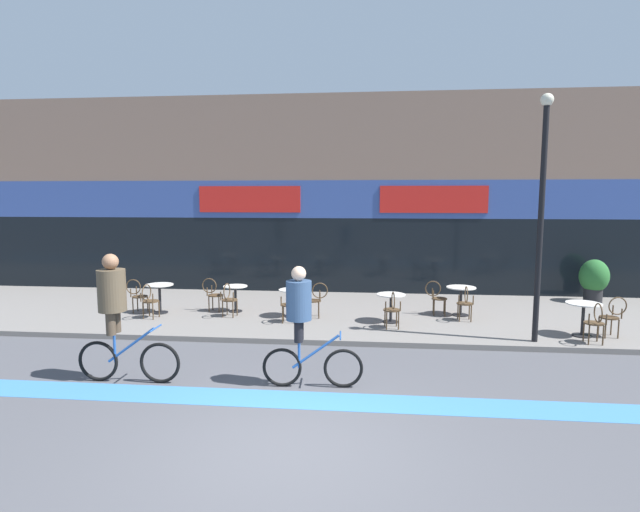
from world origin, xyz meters
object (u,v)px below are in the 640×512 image
bistro_table_2 (292,297)px  cafe_chair_1_side (213,292)px  bistro_table_0 (160,293)px  cafe_chair_5_near (596,320)px  planter_pot (594,279)px  bistro_table_3 (391,302)px  cafe_chair_2_near (288,302)px  bistro_table_1 (235,293)px  cafe_chair_2_side (316,298)px  cafe_chair_4_near (465,301)px  cafe_chair_5_side (613,314)px  cafe_chair_1_near (229,297)px  cafe_chair_3_near (392,307)px  bistro_table_4 (461,295)px  cyclist_1 (116,308)px  cafe_chair_0_near (149,299)px  cyclist_0 (302,318)px  cafe_chair_0_side (137,293)px  cafe_chair_4_side (436,295)px  bistro_table_5 (583,312)px  lamp_post (542,202)px

bistro_table_2 → cafe_chair_1_side: size_ratio=0.80×
bistro_table_0 → cafe_chair_5_near: (10.27, -1.81, -0.04)m
planter_pot → cafe_chair_5_near: bearing=-112.4°
bistro_table_3 → cafe_chair_2_near: (-2.50, -0.32, 0.01)m
bistro_table_1 → bistro_table_3: 4.18m
cafe_chair_2_side → cafe_chair_4_near: same height
planter_pot → cafe_chair_1_side: bearing=-168.2°
bistro_table_1 → planter_pot: bearing=12.5°
cafe_chair_5_side → bistro_table_0: bearing=-10.9°
cafe_chair_1_near → cafe_chair_1_side: (-0.62, 0.63, 0.00)m
cafe_chair_3_near → bistro_table_3: bearing=-5.6°
bistro_table_4 → cafe_chair_1_side: bearing=-178.6°
cafe_chair_3_near → cafe_chair_5_near: size_ratio=1.00×
cafe_chair_1_side → cafe_chair_5_side: (9.57, -1.54, 0.00)m
cafe_chair_2_near → cyclist_1: 4.57m
cafe_chair_0_near → planter_pot: planter_pot is taller
cafe_chair_1_side → cafe_chair_3_near: size_ratio=1.00×
cafe_chair_2_near → cyclist_0: 3.91m
cafe_chair_1_near → cafe_chair_3_near: size_ratio=1.00×
bistro_table_1 → cafe_chair_1_near: size_ratio=0.78×
cafe_chair_0_side → cafe_chair_5_side: same height
cafe_chair_1_near → cafe_chair_4_side: bearing=-74.8°
cafe_chair_2_near → cafe_chair_4_side: size_ratio=1.00×
bistro_table_1 → cyclist_0: size_ratio=0.34×
cafe_chair_0_side → bistro_table_5: bearing=-7.8°
cafe_chair_2_near → planter_pot: planter_pot is taller
cafe_chair_0_near → cafe_chair_2_side: bearing=-74.5°
cyclist_0 → cafe_chair_3_near: bearing=61.4°
cafe_chair_0_side → planter_pot: bearing=10.0°
planter_pot → cafe_chair_2_near: bearing=-158.8°
cafe_chair_1_near → cafe_chair_5_side: size_ratio=1.00×
cafe_chair_1_side → cafe_chair_4_near: size_ratio=1.00×
lamp_post → cyclist_0: 5.73m
cafe_chair_4_near → cafe_chair_5_near: bearing=-124.4°
cafe_chair_1_near → cafe_chair_1_side: 0.88m
cafe_chair_3_near → cyclist_0: size_ratio=0.44×
cafe_chair_5_side → lamp_post: 3.11m
cafe_chair_2_side → bistro_table_5: bearing=162.3°
cafe_chair_2_near → cafe_chair_3_near: (2.51, -0.31, 0.00)m
bistro_table_3 → cafe_chair_3_near: cafe_chair_3_near is taller
cafe_chair_2_near → cyclist_0: bearing=-173.3°
bistro_table_1 → cafe_chair_5_side: (8.94, -1.54, 0.02)m
lamp_post → bistro_table_0: bearing=169.3°
cafe_chair_2_side → cafe_chair_5_near: same height
bistro_table_2 → cafe_chair_4_side: cafe_chair_4_side is taller
bistro_table_5 → cyclist_0: size_ratio=0.36×
bistro_table_3 → cafe_chair_3_near: (0.01, -0.63, 0.01)m
bistro_table_1 → cafe_chair_0_side: 2.61m
cafe_chair_5_side → cyclist_0: bearing=22.2°
cafe_chair_1_side → bistro_table_1: bearing=2.0°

